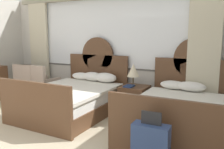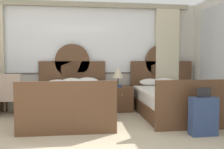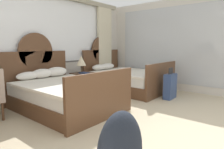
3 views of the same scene
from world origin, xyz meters
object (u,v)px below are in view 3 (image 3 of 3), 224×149
at_px(table_lamp_on_nightstand, 81,61).
at_px(book_on_nightstand, 84,73).
at_px(bed_near_window, 63,92).
at_px(bed_near_mirror, 127,79).
at_px(nightstand_between_beds, 84,83).
at_px(suitcase_on_floor, 170,86).

distance_m(table_lamp_on_nightstand, book_on_nightstand, 0.35).
bearing_deg(table_lamp_on_nightstand, bed_near_window, -149.42).
xyz_separation_m(bed_near_window, book_on_nightstand, (1.08, 0.51, 0.26)).
xyz_separation_m(bed_near_window, bed_near_mirror, (2.32, -0.01, -0.01)).
height_order(bed_near_window, nightstand_between_beds, bed_near_window).
distance_m(nightstand_between_beds, table_lamp_on_nightstand, 0.63).
height_order(bed_near_window, suitcase_on_floor, bed_near_window).
xyz_separation_m(book_on_nightstand, suitcase_on_floor, (1.14, -1.95, -0.29)).
relative_size(bed_near_mirror, suitcase_on_floor, 2.80).
relative_size(table_lamp_on_nightstand, book_on_nightstand, 1.86).
bearing_deg(bed_near_mirror, suitcase_on_floor, -94.14).
relative_size(bed_near_mirror, nightstand_between_beds, 3.72).
bearing_deg(bed_near_window, bed_near_mirror, -0.37).
bearing_deg(suitcase_on_floor, book_on_nightstand, 120.24).
bearing_deg(nightstand_between_beds, suitcase_on_floor, -62.87).
height_order(nightstand_between_beds, table_lamp_on_nightstand, table_lamp_on_nightstand).
height_order(bed_near_mirror, book_on_nightstand, bed_near_mirror).
xyz_separation_m(nightstand_between_beds, table_lamp_on_nightstand, (-0.05, 0.03, 0.63)).
height_order(book_on_nightstand, suitcase_on_floor, suitcase_on_floor).
bearing_deg(suitcase_on_floor, table_lamp_on_nightstand, 117.83).
bearing_deg(bed_near_mirror, table_lamp_on_nightstand, 150.92).
bearing_deg(bed_near_window, book_on_nightstand, 25.31).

